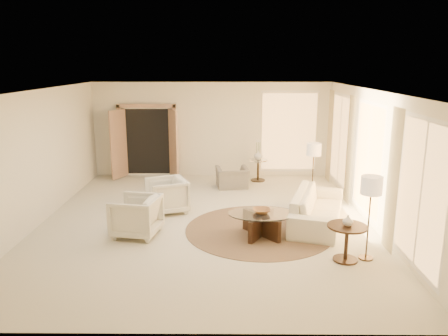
{
  "coord_description": "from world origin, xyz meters",
  "views": [
    {
      "loc": [
        0.47,
        -8.87,
        3.33
      ],
      "look_at": [
        0.4,
        0.4,
        1.1
      ],
      "focal_mm": 35.0,
      "sensor_mm": 36.0,
      "label": 1
    }
  ],
  "objects_px": {
    "sofa": "(317,208)",
    "accent_chair": "(232,174)",
    "end_table": "(347,237)",
    "bowl": "(262,211)",
    "floor_lamp_near": "(314,152)",
    "side_table": "(258,168)",
    "armchair_right": "(136,214)",
    "coffee_table": "(261,222)",
    "side_vase": "(258,155)",
    "floor_lamp_far": "(371,189)",
    "end_vase": "(348,221)",
    "armchair_left": "(167,194)"
  },
  "relations": [
    {
      "from": "sofa",
      "to": "accent_chair",
      "type": "bearing_deg",
      "value": 50.07
    },
    {
      "from": "end_table",
      "to": "bowl",
      "type": "xyz_separation_m",
      "value": [
        -1.38,
        1.09,
        0.08
      ]
    },
    {
      "from": "floor_lamp_near",
      "to": "bowl",
      "type": "relative_size",
      "value": 4.2
    },
    {
      "from": "side_table",
      "to": "armchair_right",
      "type": "bearing_deg",
      "value": -122.96
    },
    {
      "from": "coffee_table",
      "to": "end_table",
      "type": "bearing_deg",
      "value": -38.21
    },
    {
      "from": "coffee_table",
      "to": "bowl",
      "type": "relative_size",
      "value": 4.13
    },
    {
      "from": "coffee_table",
      "to": "side_vase",
      "type": "distance_m",
      "value": 4.21
    },
    {
      "from": "floor_lamp_near",
      "to": "floor_lamp_far",
      "type": "bearing_deg",
      "value": -84.13
    },
    {
      "from": "bowl",
      "to": "end_vase",
      "type": "height_order",
      "value": "end_vase"
    },
    {
      "from": "end_table",
      "to": "end_vase",
      "type": "xyz_separation_m",
      "value": [
        0.0,
        0.0,
        0.29
      ]
    },
    {
      "from": "coffee_table",
      "to": "end_vase",
      "type": "relative_size",
      "value": 7.59
    },
    {
      "from": "end_table",
      "to": "side_table",
      "type": "distance_m",
      "value": 5.39
    },
    {
      "from": "floor_lamp_far",
      "to": "accent_chair",
      "type": "bearing_deg",
      "value": 117.08
    },
    {
      "from": "floor_lamp_near",
      "to": "floor_lamp_far",
      "type": "relative_size",
      "value": 0.98
    },
    {
      "from": "floor_lamp_near",
      "to": "side_vase",
      "type": "distance_m",
      "value": 2.31
    },
    {
      "from": "accent_chair",
      "to": "floor_lamp_near",
      "type": "height_order",
      "value": "floor_lamp_near"
    },
    {
      "from": "floor_lamp_near",
      "to": "accent_chair",
      "type": "bearing_deg",
      "value": 148.39
    },
    {
      "from": "armchair_right",
      "to": "floor_lamp_near",
      "type": "xyz_separation_m",
      "value": [
        3.89,
        2.23,
        0.8
      ]
    },
    {
      "from": "armchair_right",
      "to": "end_vase",
      "type": "distance_m",
      "value": 4.02
    },
    {
      "from": "armchair_left",
      "to": "bowl",
      "type": "distance_m",
      "value": 2.5
    },
    {
      "from": "sofa",
      "to": "side_table",
      "type": "xyz_separation_m",
      "value": [
        -1.02,
        3.46,
        0.03
      ]
    },
    {
      "from": "side_table",
      "to": "bowl",
      "type": "bearing_deg",
      "value": -92.99
    },
    {
      "from": "armchair_left",
      "to": "coffee_table",
      "type": "xyz_separation_m",
      "value": [
        2.05,
        -1.43,
        -0.13
      ]
    },
    {
      "from": "side_table",
      "to": "end_vase",
      "type": "height_order",
      "value": "end_vase"
    },
    {
      "from": "floor_lamp_near",
      "to": "floor_lamp_far",
      "type": "distance_m",
      "value": 3.29
    },
    {
      "from": "coffee_table",
      "to": "end_table",
      "type": "distance_m",
      "value": 1.76
    },
    {
      "from": "side_vase",
      "to": "coffee_table",
      "type": "bearing_deg",
      "value": -92.99
    },
    {
      "from": "sofa",
      "to": "end_vase",
      "type": "distance_m",
      "value": 1.85
    },
    {
      "from": "accent_chair",
      "to": "end_vase",
      "type": "xyz_separation_m",
      "value": [
        1.91,
        -4.55,
        0.36
      ]
    },
    {
      "from": "bowl",
      "to": "side_vase",
      "type": "height_order",
      "value": "side_vase"
    },
    {
      "from": "accent_chair",
      "to": "side_vase",
      "type": "relative_size",
      "value": 3.23
    },
    {
      "from": "floor_lamp_far",
      "to": "side_vase",
      "type": "xyz_separation_m",
      "value": [
        -1.54,
        5.19,
        -0.51
      ]
    },
    {
      "from": "sofa",
      "to": "side_table",
      "type": "relative_size",
      "value": 3.77
    },
    {
      "from": "side_table",
      "to": "floor_lamp_near",
      "type": "distance_m",
      "value": 2.42
    },
    {
      "from": "side_vase",
      "to": "side_table",
      "type": "bearing_deg",
      "value": 0.0
    },
    {
      "from": "armchair_left",
      "to": "armchair_right",
      "type": "bearing_deg",
      "value": -39.19
    },
    {
      "from": "armchair_left",
      "to": "floor_lamp_near",
      "type": "bearing_deg",
      "value": 81.09
    },
    {
      "from": "floor_lamp_far",
      "to": "bowl",
      "type": "xyz_separation_m",
      "value": [
        -1.76,
        1.01,
        -0.74
      ]
    },
    {
      "from": "end_table",
      "to": "accent_chair",
      "type": "bearing_deg",
      "value": 112.79
    },
    {
      "from": "sofa",
      "to": "floor_lamp_far",
      "type": "height_order",
      "value": "floor_lamp_far"
    },
    {
      "from": "armchair_right",
      "to": "sofa",
      "type": "bearing_deg",
      "value": 111.06
    },
    {
      "from": "side_vase",
      "to": "armchair_left",
      "type": "bearing_deg",
      "value": -129.5
    },
    {
      "from": "end_vase",
      "to": "floor_lamp_near",
      "type": "bearing_deg",
      "value": 89.3
    },
    {
      "from": "armchair_left",
      "to": "bowl",
      "type": "bearing_deg",
      "value": 32.73
    },
    {
      "from": "coffee_table",
      "to": "side_table",
      "type": "bearing_deg",
      "value": 87.01
    },
    {
      "from": "floor_lamp_far",
      "to": "end_vase",
      "type": "distance_m",
      "value": 0.66
    },
    {
      "from": "sofa",
      "to": "bowl",
      "type": "height_order",
      "value": "sofa"
    },
    {
      "from": "bowl",
      "to": "side_vase",
      "type": "bearing_deg",
      "value": 87.01
    },
    {
      "from": "coffee_table",
      "to": "bowl",
      "type": "height_order",
      "value": "bowl"
    },
    {
      "from": "floor_lamp_far",
      "to": "end_vase",
      "type": "relative_size",
      "value": 7.89
    }
  ]
}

